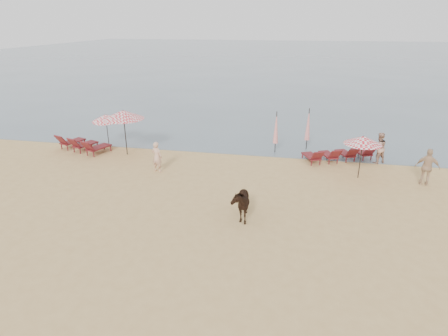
# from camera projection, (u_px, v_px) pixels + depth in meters

# --- Properties ---
(ground) EXTENTS (120.00, 120.00, 0.00)m
(ground) POSITION_uv_depth(u_px,v_px,m) (196.00, 248.00, 13.11)
(ground) COLOR tan
(ground) RESTS_ON ground
(sea) EXTENTS (160.00, 140.00, 0.06)m
(sea) POSITION_uv_depth(u_px,v_px,m) (287.00, 55.00, 86.12)
(sea) COLOR #51606B
(sea) RESTS_ON ground
(lounger_cluster_left) EXTENTS (3.43, 2.68, 0.66)m
(lounger_cluster_left) POSITION_uv_depth(u_px,v_px,m) (82.00, 144.00, 22.73)
(lounger_cluster_left) COLOR maroon
(lounger_cluster_left) RESTS_ON ground
(lounger_cluster_right) EXTENTS (4.12, 3.04, 0.60)m
(lounger_cluster_right) POSITION_uv_depth(u_px,v_px,m) (339.00, 154.00, 21.14)
(lounger_cluster_right) COLOR maroon
(lounger_cluster_right) RESTS_ON ground
(umbrella_open_left_a) EXTENTS (2.36, 2.36, 2.69)m
(umbrella_open_left_a) POSITION_uv_depth(u_px,v_px,m) (123.00, 115.00, 21.47)
(umbrella_open_left_a) COLOR black
(umbrella_open_left_a) RESTS_ON ground
(umbrella_open_left_b) EXTENTS (1.68, 1.72, 2.15)m
(umbrella_open_left_b) POSITION_uv_depth(u_px,v_px,m) (106.00, 118.00, 23.08)
(umbrella_open_left_b) COLOR black
(umbrella_open_left_b) RESTS_ON ground
(umbrella_open_right) EXTENTS (1.82, 1.82, 2.22)m
(umbrella_open_right) POSITION_uv_depth(u_px,v_px,m) (363.00, 140.00, 18.28)
(umbrella_open_right) COLOR black
(umbrella_open_right) RESTS_ON ground
(umbrella_closed_left) EXTENTS (0.31, 0.31, 2.54)m
(umbrella_closed_left) POSITION_uv_depth(u_px,v_px,m) (276.00, 128.00, 22.04)
(umbrella_closed_left) COLOR black
(umbrella_closed_left) RESTS_ON ground
(umbrella_closed_right) EXTENTS (0.32, 0.32, 2.60)m
(umbrella_closed_right) POSITION_uv_depth(u_px,v_px,m) (308.00, 124.00, 22.58)
(umbrella_closed_right) COLOR black
(umbrella_closed_right) RESTS_ON ground
(cow) EXTENTS (1.06, 1.79, 1.42)m
(cow) POSITION_uv_depth(u_px,v_px,m) (240.00, 202.00, 14.91)
(cow) COLOR black
(cow) RESTS_ON ground
(beachgoer_left) EXTENTS (0.67, 0.53, 1.63)m
(beachgoer_left) POSITION_uv_depth(u_px,v_px,m) (157.00, 157.00, 19.53)
(beachgoer_left) COLOR #D6A285
(beachgoer_left) RESTS_ON ground
(beachgoer_right_a) EXTENTS (1.05, 0.96, 1.75)m
(beachgoer_right_a) POSITION_uv_depth(u_px,v_px,m) (379.00, 148.00, 20.69)
(beachgoer_right_a) COLOR tan
(beachgoer_right_a) RESTS_ON ground
(beachgoer_right_b) EXTENTS (1.14, 0.66, 1.83)m
(beachgoer_right_b) POSITION_uv_depth(u_px,v_px,m) (427.00, 167.00, 17.88)
(beachgoer_right_b) COLOR tan
(beachgoer_right_b) RESTS_ON ground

